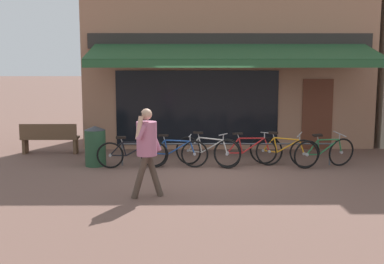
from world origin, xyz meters
The scene contains 12 objects.
ground_plane centered at (0.00, 0.00, 0.00)m, with size 160.00×160.00×0.00m, color brown.
shop_front centered at (0.81, 4.52, 3.22)m, with size 8.73×4.91×6.46m.
bike_rack_rail centered at (0.55, 0.76, 0.50)m, with size 5.36×0.04×0.57m.
bicycle_black centered at (-1.79, 0.44, 0.36)m, with size 1.76×0.52×0.82m.
bicycle_blue centered at (-0.77, 0.56, 0.37)m, with size 1.71×0.52×0.82m.
bicycle_silver centered at (0.06, 0.64, 0.39)m, with size 1.63×0.88×0.86m.
bicycle_red centered at (1.09, 0.66, 0.38)m, with size 1.80×0.62×0.87m.
bicycle_orange centered at (1.97, 0.66, 0.39)m, with size 1.64×0.88×0.87m.
bicycle_green centered at (2.95, 0.47, 0.39)m, with size 1.67×0.66×0.88m.
pedestrian_adult centered at (-1.21, -2.14, 1.06)m, with size 0.63×0.61×1.74m.
litter_bin centered at (-2.75, 0.73, 0.51)m, with size 0.53×0.53×1.02m.
park_bench centered at (-4.36, 2.37, 0.46)m, with size 1.60×0.45×0.87m.
Camera 1 is at (-0.42, -11.18, 2.59)m, focal length 45.00 mm.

